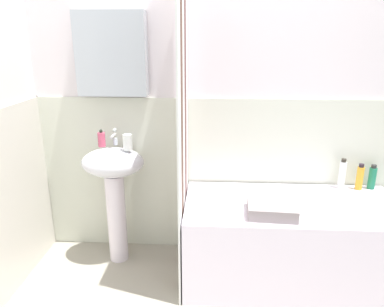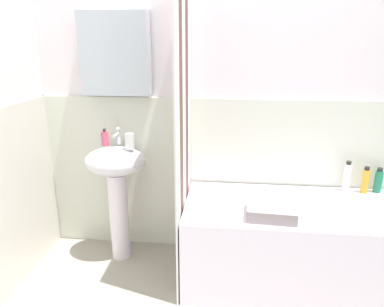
% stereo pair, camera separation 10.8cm
% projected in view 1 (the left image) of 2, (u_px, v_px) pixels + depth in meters
% --- Properties ---
extents(wall_back_tiled, '(3.60, 0.18, 2.40)m').
position_uv_depth(wall_back_tiled, '(239.00, 106.00, 2.58)').
color(wall_back_tiled, white).
rests_on(wall_back_tiled, ground_plane).
extents(sink, '(0.44, 0.34, 0.88)m').
position_uv_depth(sink, '(114.00, 180.00, 2.55)').
color(sink, white).
rests_on(sink, ground_plane).
extents(faucet, '(0.03, 0.12, 0.12)m').
position_uv_depth(faucet, '(114.00, 137.00, 2.54)').
color(faucet, silver).
rests_on(faucet, sink).
extents(soap_dispenser, '(0.05, 0.05, 0.12)m').
position_uv_depth(soap_dispenser, '(102.00, 139.00, 2.52)').
color(soap_dispenser, '#C94B68').
rests_on(soap_dispenser, sink).
extents(toothbrush_cup, '(0.06, 0.06, 0.11)m').
position_uv_depth(toothbrush_cup, '(128.00, 142.00, 2.45)').
color(toothbrush_cup, white).
rests_on(toothbrush_cup, sink).
extents(bathtub, '(1.43, 0.68, 0.56)m').
position_uv_depth(bathtub, '(290.00, 241.00, 2.45)').
color(bathtub, white).
rests_on(bathtub, ground_plane).
extents(shower_curtain, '(0.01, 0.68, 2.00)m').
position_uv_depth(shower_curtain, '(183.00, 138.00, 2.27)').
color(shower_curtain, white).
rests_on(shower_curtain, ground_plane).
extents(body_wash_bottle, '(0.05, 0.05, 0.18)m').
position_uv_depth(body_wash_bottle, '(372.00, 177.00, 2.58)').
color(body_wash_bottle, '#1E7B54').
rests_on(body_wash_bottle, bathtub).
extents(shampoo_bottle, '(0.05, 0.05, 0.19)m').
position_uv_depth(shampoo_bottle, '(360.00, 177.00, 2.56)').
color(shampoo_bottle, gold).
rests_on(shampoo_bottle, bathtub).
extents(conditioner_bottle, '(0.05, 0.05, 0.22)m').
position_uv_depth(conditioner_bottle, '(342.00, 174.00, 2.58)').
color(conditioner_bottle, white).
rests_on(conditioner_bottle, bathtub).
extents(towel_folded, '(0.31, 0.27, 0.07)m').
position_uv_depth(towel_folded, '(272.00, 209.00, 2.21)').
color(towel_folded, gray).
rests_on(towel_folded, bathtub).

